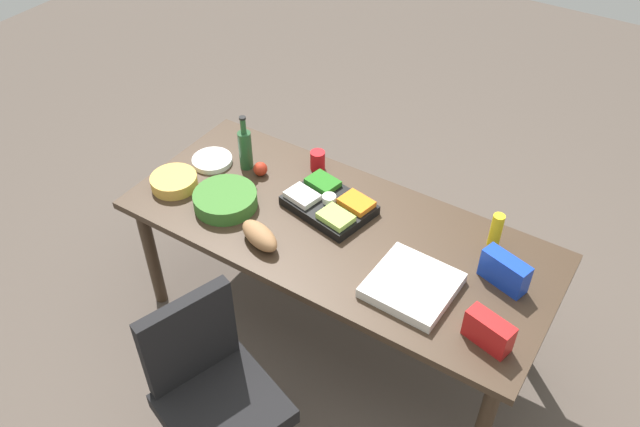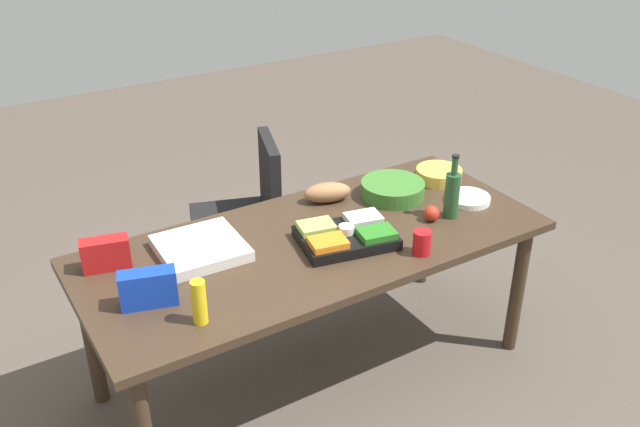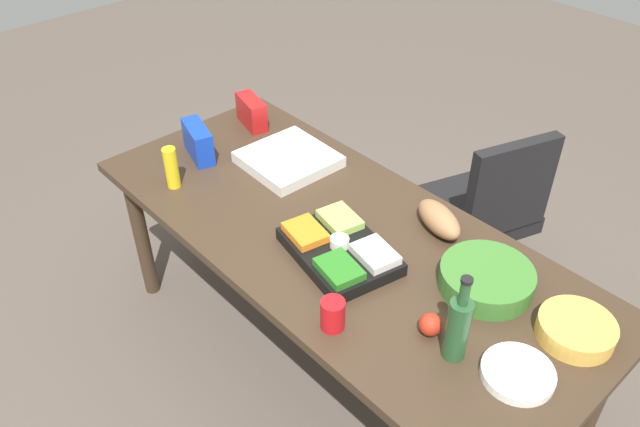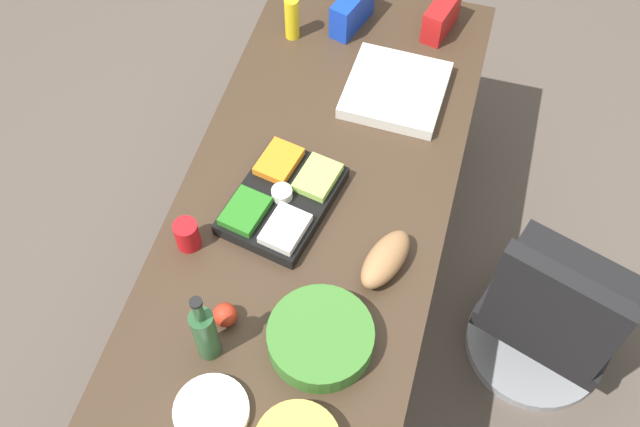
% 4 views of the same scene
% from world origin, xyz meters
% --- Properties ---
extents(ground_plane, '(10.00, 10.00, 0.00)m').
position_xyz_m(ground_plane, '(0.00, 0.00, 0.00)').
color(ground_plane, brown).
extents(conference_table, '(2.14, 0.92, 0.77)m').
position_xyz_m(conference_table, '(0.00, 0.00, 0.69)').
color(conference_table, '#3B2B1D').
rests_on(conference_table, ground).
extents(office_chair, '(0.61, 0.61, 0.91)m').
position_xyz_m(office_chair, '(0.06, 0.91, 0.35)').
color(office_chair, gray).
rests_on(office_chair, ground).
extents(veggie_tray, '(0.47, 0.38, 0.09)m').
position_xyz_m(veggie_tray, '(0.11, -0.10, 0.81)').
color(veggie_tray, black).
rests_on(veggie_tray, conference_table).
extents(paper_plate_stack, '(0.24, 0.24, 0.03)m').
position_xyz_m(paper_plate_stack, '(0.85, -0.08, 0.79)').
color(paper_plate_stack, white).
rests_on(paper_plate_stack, conference_table).
extents(chip_bowl, '(0.31, 0.31, 0.07)m').
position_xyz_m(chip_bowl, '(0.89, 0.19, 0.81)').
color(chip_bowl, gold).
rests_on(chip_bowl, conference_table).
extents(chip_bag_blue, '(0.23, 0.14, 0.15)m').
position_xyz_m(chip_bag_blue, '(-0.81, -0.09, 0.85)').
color(chip_bag_blue, '#1439BB').
rests_on(chip_bag_blue, conference_table).
extents(salad_bowl, '(0.39, 0.39, 0.08)m').
position_xyz_m(salad_bowl, '(0.56, 0.17, 0.81)').
color(salad_bowl, '#3A722B').
rests_on(salad_bowl, conference_table).
extents(pizza_box, '(0.37, 0.37, 0.05)m').
position_xyz_m(pizza_box, '(-0.49, 0.16, 0.80)').
color(pizza_box, silver).
rests_on(pizza_box, conference_table).
extents(bread_loaf, '(0.26, 0.18, 0.10)m').
position_xyz_m(bread_loaf, '(0.25, 0.29, 0.82)').
color(bread_loaf, '#9A6B44').
rests_on(bread_loaf, conference_table).
extents(chip_bag_red, '(0.21, 0.13, 0.14)m').
position_xyz_m(chip_bag_red, '(-0.87, 0.26, 0.84)').
color(chip_bag_red, red).
rests_on(chip_bag_red, conference_table).
extents(apple_red, '(0.09, 0.09, 0.08)m').
position_xyz_m(apple_red, '(0.57, -0.14, 0.81)').
color(apple_red, '#AF2B18').
rests_on(apple_red, conference_table).
extents(wine_bottle, '(0.09, 0.09, 0.32)m').
position_xyz_m(wine_bottle, '(0.67, -0.15, 0.90)').
color(wine_bottle, '#244E2A').
rests_on(wine_bottle, conference_table).
extents(red_solo_cup, '(0.09, 0.09, 0.11)m').
position_xyz_m(red_solo_cup, '(0.34, -0.35, 0.83)').
color(red_solo_cup, red).
rests_on(red_solo_cup, conference_table).
extents(mustard_bottle, '(0.06, 0.06, 0.18)m').
position_xyz_m(mustard_bottle, '(-0.68, -0.30, 0.86)').
color(mustard_bottle, yellow).
rests_on(mustard_bottle, conference_table).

